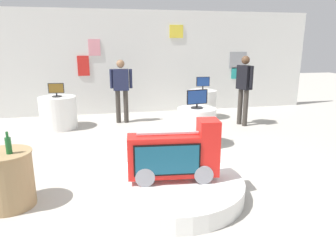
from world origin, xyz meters
name	(u,v)px	position (x,y,z in m)	size (l,w,h in m)	color
ground_plane	(157,180)	(0.00, 0.00, 0.00)	(30.00, 30.00, 0.00)	#B2ADA3
back_wall_display	(127,63)	(0.01, 4.87, 1.45)	(11.23, 0.13, 2.90)	silver
main_display_pedestal	(173,188)	(0.13, -0.54, 0.12)	(1.89, 1.89, 0.23)	white
novelty_firetruck_tv	(175,156)	(0.15, -0.55, 0.57)	(1.21, 0.48, 0.82)	gray
display_pedestal_left_rear	(196,127)	(1.07, 1.45, 0.38)	(0.76, 0.76, 0.77)	white
tv_on_left_rear	(197,99)	(1.07, 1.45, 0.95)	(0.43, 0.24, 0.36)	black
display_pedestal_center_rear	(58,113)	(-1.78, 3.44, 0.38)	(0.87, 0.87, 0.77)	white
tv_on_center_rear	(56,90)	(-1.78, 3.44, 0.93)	(0.36, 0.23, 0.32)	black
display_pedestal_right_rear	(202,104)	(1.94, 3.71, 0.38)	(0.75, 0.75, 0.77)	white
tv_on_right_rear	(203,83)	(1.94, 3.70, 0.98)	(0.36, 0.16, 0.36)	black
side_table_round	(8,179)	(-1.95, -0.37, 0.37)	(0.64, 0.64, 0.72)	#9E7F56
bottle_on_side_table	(8,145)	(-1.86, -0.43, 0.83)	(0.07, 0.07, 0.27)	#195926
shopper_browsing_near_truck	(121,86)	(-0.24, 3.67, 0.94)	(0.56, 0.25, 1.60)	#38332D
shopper_browsing_rear	(244,85)	(2.69, 2.79, 1.00)	(0.30, 0.54, 1.71)	#38332D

